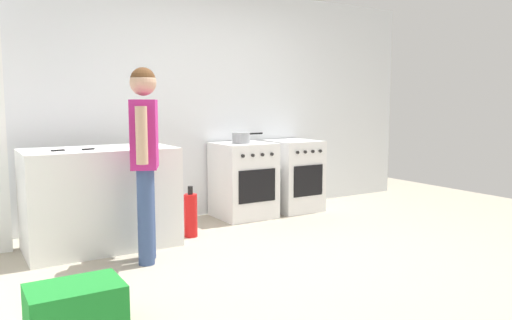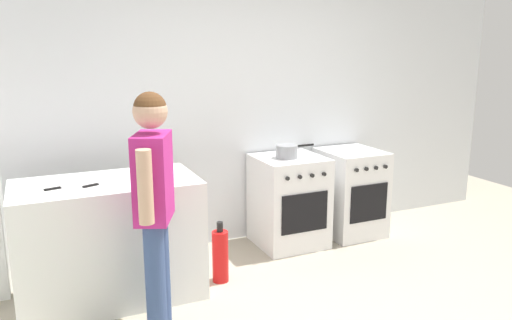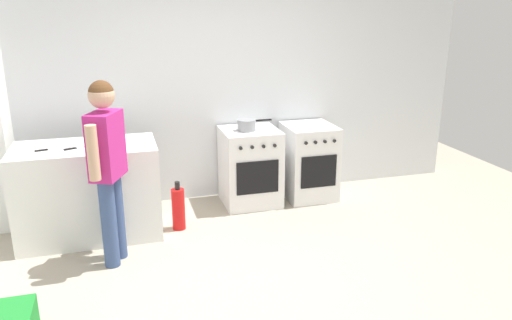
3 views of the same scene
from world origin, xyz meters
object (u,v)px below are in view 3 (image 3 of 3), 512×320
oven_left (250,167)px  oven_right (309,161)px  pot (247,125)px  person (107,159)px  knife_chef (52,149)px  fire_extinguisher (178,208)px  knife_utility (77,148)px

oven_left → oven_right: (0.70, -0.00, -0.00)m
pot → person: 1.73m
knife_chef → fire_extinguisher: 1.30m
person → fire_extinguisher: 1.08m
oven_left → fire_extinguisher: size_ratio=1.70×
knife_chef → person: bearing=-49.0°
oven_left → knife_utility: knife_utility is taller
oven_right → fire_extinguisher: bearing=-163.0°
person → oven_left: bearing=33.5°
oven_right → knife_chef: size_ratio=2.75×
knife_chef → fire_extinguisher: size_ratio=0.62×
person → fire_extinguisher: size_ratio=3.17×
oven_left → knife_utility: bearing=-165.7°
oven_right → person: bearing=-155.7°
fire_extinguisher → oven_left: bearing=28.8°
pot → knife_utility: size_ratio=1.56×
fire_extinguisher → knife_chef: bearing=177.4°
knife_chef → oven_right: bearing=9.1°
knife_chef → knife_utility: size_ratio=1.27×
knife_chef → knife_utility: bearing=-5.4°
knife_utility → fire_extinguisher: size_ratio=0.49×
oven_left → pot: (-0.04, -0.03, 0.49)m
person → knife_chef: bearing=131.0°
pot → fire_extinguisher: 1.17m
fire_extinguisher → oven_right: bearing=17.0°
pot → knife_chef: bearing=-168.4°
oven_right → pot: (-0.74, -0.03, 0.49)m
knife_utility → pot: bearing=13.7°
oven_left → person: 1.86m
oven_right → knife_utility: bearing=-169.7°
oven_right → knife_utility: knife_utility is taller
oven_right → pot: pot is taller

